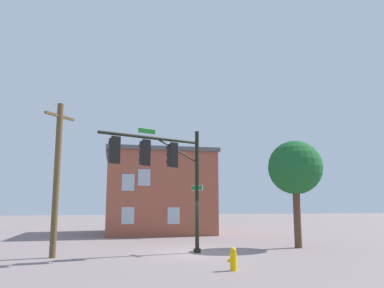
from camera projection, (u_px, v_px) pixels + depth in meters
name	position (u px, v px, depth m)	size (l,w,h in m)	color
ground_plane	(197.00, 253.00, 18.49)	(120.00, 120.00, 0.00)	gray
signal_pole_assembly	(161.00, 164.00, 17.95)	(5.12, 2.60, 6.09)	black
utility_pole	(57.00, 176.00, 17.36)	(1.19, 1.50, 7.11)	brown
fire_hydrant	(233.00, 259.00, 13.69)	(0.33, 0.24, 0.83)	#EFBA04
tree_near	(295.00, 168.00, 21.17)	(3.03, 3.03, 5.93)	#533626
brick_building	(158.00, 192.00, 31.16)	(8.57, 7.96, 6.62)	#9B4F3A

